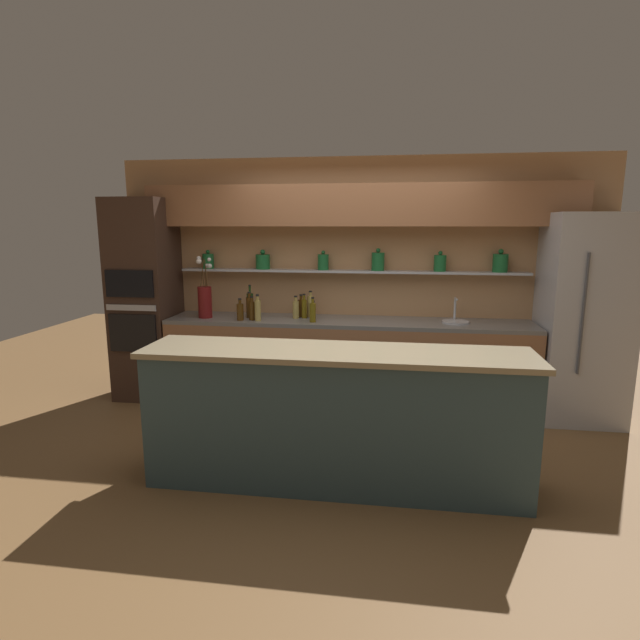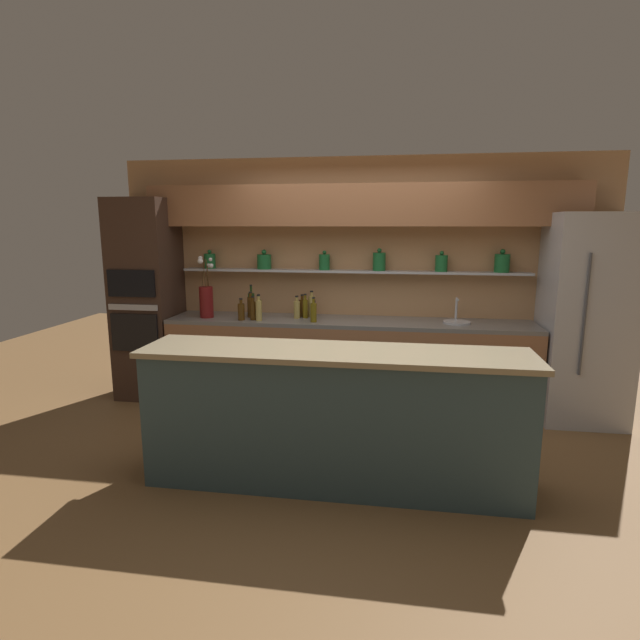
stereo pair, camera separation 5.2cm
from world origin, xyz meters
The scene contains 20 objects.
ground_plane centered at (0.00, 0.00, 0.00)m, with size 12.00×12.00×0.00m, color brown.
back_wall_unit centered at (0.00, 1.53, 1.55)m, with size 5.20×0.44×2.60m.
back_counter_unit centered at (-0.07, 1.24, 0.46)m, with size 3.79×0.62×0.92m.
island_counter centered at (0.00, -0.43, 0.51)m, with size 2.79×0.61×1.02m.
refrigerator centered at (2.22, 1.20, 1.00)m, with size 0.75×0.73×2.01m.
oven_tower centered at (-2.29, 1.24, 1.09)m, with size 0.62×0.64×2.17m.
flower_vase centered at (-1.58, 1.16, 1.12)m, with size 0.17×0.17×0.65m.
sink_fixture centered at (1.03, 1.25, 0.95)m, with size 0.27×0.27×0.25m.
bottle_spirit_0 centered at (-1.11, 1.22, 1.04)m, with size 0.07×0.07×0.28m.
bottle_oil_1 centered at (-1.03, 1.24, 1.02)m, with size 0.07×0.07×0.25m.
bottle_sauce_2 centered at (-0.43, 1.22, 1.01)m, with size 0.05×0.05×0.20m.
bottle_spirit_3 centered at (-1.05, 1.09, 1.03)m, with size 0.06×0.06×0.25m.
bottle_wine_4 centered at (-1.13, 1.31, 1.05)m, with size 0.07×0.07×0.34m.
bottle_spirit_5 centered at (-0.62, 1.26, 1.02)m, with size 0.07×0.07×0.24m.
bottle_oil_6 centered at (-0.53, 1.29, 1.03)m, with size 0.05×0.05×0.26m.
bottle_spirit_7 centered at (-1.17, 1.07, 1.01)m, with size 0.07×0.07×0.23m.
bottle_spirit_8 centered at (-0.48, 1.36, 1.04)m, with size 0.07×0.07×0.28m.
bottle_spirit_9 centered at (-0.98, 1.06, 1.03)m, with size 0.06×0.06×0.27m.
bottle_spirit_10 centered at (-0.58, 1.36, 1.02)m, with size 0.06×0.06×0.24m.
bottle_oil_11 centered at (-0.41, 1.08, 1.02)m, with size 0.06×0.06×0.26m.
Camera 1 is at (0.38, -3.85, 1.89)m, focal length 28.00 mm.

